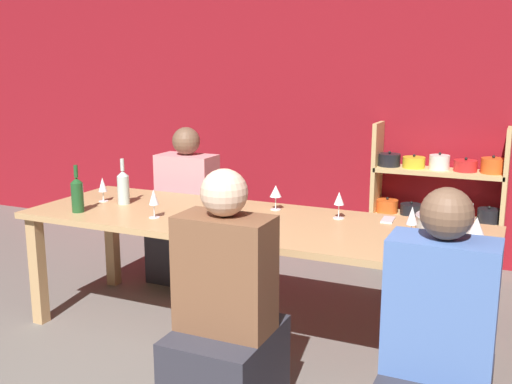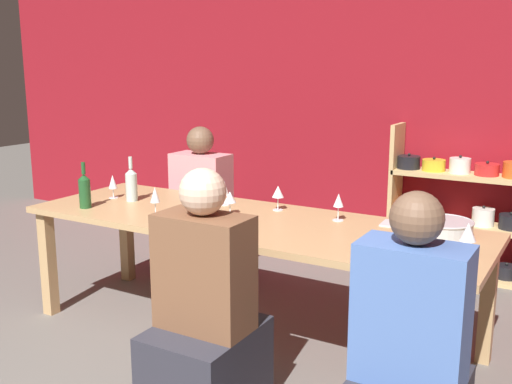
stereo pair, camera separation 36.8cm
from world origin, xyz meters
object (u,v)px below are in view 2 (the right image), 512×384
object	(u,v)px
wine_glass_white_b	(224,189)
wine_glass_white_d	(468,233)
shelf_unit	(457,214)
wine_glass_white_c	(405,221)
person_near_b	(205,330)
wine_glass_red_a	(155,196)
dining_table	(248,231)
wine_glass_white_a	(278,192)
wine_glass_red_c	(338,202)
person_near_a	(408,377)
person_far_a	(202,222)
wine_bottle_dark	(85,190)
wine_bottle_green	(131,184)
cell_phone	(388,223)
wine_glass_red_b	(230,198)
wine_glass_red_d	(113,183)
mixing_bowl	(443,227)

from	to	relation	value
wine_glass_white_b	wine_glass_white_d	xyz separation A→B (m)	(1.64, -0.35, 0.02)
shelf_unit	wine_glass_white_b	xyz separation A→B (m)	(-1.19, -1.60, 0.36)
wine_glass_white_c	person_near_b	xyz separation A→B (m)	(-0.70, -0.83, -0.44)
shelf_unit	wine_glass_red_a	bearing A→B (deg)	-124.66
dining_table	wine_glass_red_a	size ratio (longest dim) A/B	16.02
wine_glass_white_a	wine_glass_white_b	distance (m)	0.38
dining_table	wine_glass_red_c	xyz separation A→B (m)	(0.49, 0.24, 0.19)
person_near_a	person_far_a	bearing A→B (deg)	143.59
shelf_unit	person_near_a	world-z (taller)	person_near_a
wine_bottle_dark	wine_bottle_green	bearing A→B (deg)	67.42
shelf_unit	cell_phone	world-z (taller)	shelf_unit
wine_glass_white_d	person_near_a	bearing A→B (deg)	-96.09
shelf_unit	person_far_a	world-z (taller)	person_far_a
wine_glass_white_a	wine_glass_red_b	distance (m)	0.32
wine_glass_white_c	person_near_b	bearing A→B (deg)	-130.04
person_near_b	wine_glass_white_a	bearing A→B (deg)	101.00
wine_glass_red_d	cell_phone	bearing A→B (deg)	8.81
shelf_unit	wine_glass_red_c	world-z (taller)	shelf_unit
wine_bottle_green	wine_glass_white_c	xyz separation A→B (m)	(1.92, -0.04, 0.01)
wine_bottle_green	person_near_a	xyz separation A→B (m)	(2.18, -0.81, -0.45)
shelf_unit	dining_table	xyz separation A→B (m)	(-0.87, -1.84, 0.18)
person_far_a	wine_bottle_green	bearing A→B (deg)	87.97
wine_glass_white_a	wine_glass_white_b	size ratio (longest dim) A/B	0.99
dining_table	wine_glass_red_b	bearing A→B (deg)	163.57
dining_table	cell_phone	distance (m)	0.85
dining_table	person_near_b	bearing A→B (deg)	-72.10
shelf_unit	cell_phone	size ratio (longest dim) A/B	7.87
wine_glass_red_a	wine_glass_white_c	distance (m)	1.54
wine_glass_white_a	person_near_b	bearing A→B (deg)	-79.00
wine_bottle_dark	wine_glass_red_c	distance (m)	1.65
shelf_unit	wine_bottle_dark	distance (m)	2.90
mixing_bowl	wine_glass_red_c	size ratio (longest dim) A/B	1.95
mixing_bowl	wine_glass_white_d	distance (m)	0.39
person_near_b	person_near_a	bearing A→B (deg)	4.05
wine_glass_red_c	person_near_b	xyz separation A→B (m)	(-0.22, -1.10, -0.44)
dining_table	wine_glass_white_a	world-z (taller)	wine_glass_white_a
wine_bottle_green	person_far_a	size ratio (longest dim) A/B	0.26
wine_glass_white_a	wine_glass_white_b	xyz separation A→B (m)	(-0.38, -0.05, -0.01)
wine_glass_white_d	person_near_b	distance (m)	1.35
dining_table	wine_glass_white_b	size ratio (longest dim) A/B	17.60
wine_glass_red_c	wine_glass_red_a	bearing A→B (deg)	-156.48
wine_bottle_dark	wine_glass_red_a	size ratio (longest dim) A/B	1.70
wine_bottle_green	wine_glass_white_a	distance (m)	1.04
wine_glass_white_d	mixing_bowl	bearing A→B (deg)	120.03
person_near_a	wine_glass_red_b	bearing A→B (deg)	149.07
wine_bottle_dark	wine_glass_white_c	xyz separation A→B (m)	(2.05, 0.27, 0.01)
dining_table	cell_phone	xyz separation A→B (m)	(0.78, 0.32, 0.08)
mixing_bowl	person_near_b	world-z (taller)	person_near_b
wine_bottle_green	person_near_b	size ratio (longest dim) A/B	0.25
person_near_a	person_far_a	world-z (taller)	person_near_a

